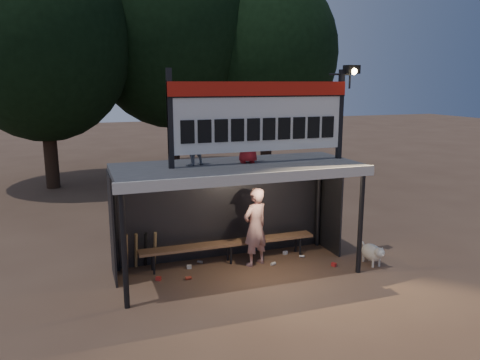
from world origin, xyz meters
The scene contains 13 objects.
ground centered at (0.00, 0.00, 0.00)m, with size 80.00×80.00×0.00m, color brown.
player centered at (0.49, 0.23, 0.87)m, with size 0.63×0.42×1.74m, color silver.
child_a centered at (-0.89, 0.20, 2.80)m, with size 0.46×0.36×0.95m, color gray.
child_b centered at (0.26, 0.10, 2.84)m, with size 0.51×0.33×1.04m, color maroon.
dugout_shelter centered at (0.00, 0.24, 1.85)m, with size 5.10×2.08×2.32m.
scoreboard_assembly centered at (0.56, -0.01, 3.32)m, with size 4.10×0.27×1.99m.
bench centered at (0.00, 0.55, 0.43)m, with size 4.00×0.35×0.48m.
tree_left centered at (-4.00, 10.00, 5.51)m, with size 6.46×6.46×9.27m.
tree_mid centered at (1.00, 11.50, 6.17)m, with size 7.22×7.22×10.36m.
tree_right centered at (5.00, 10.50, 5.19)m, with size 6.08×6.08×8.72m.
dog centered at (2.94, -0.63, 0.28)m, with size 0.36×0.81×0.49m.
bats centered at (-1.91, 0.82, 0.43)m, with size 0.67×0.35×0.84m.
litter centered at (0.21, 0.20, 0.04)m, with size 3.88×1.26×0.08m.
Camera 1 is at (-3.06, -8.85, 3.96)m, focal length 35.00 mm.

